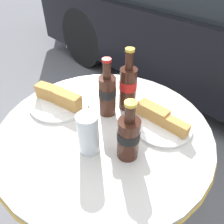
# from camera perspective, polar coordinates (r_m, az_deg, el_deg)

# --- Properties ---
(ground_plane) EXTENTS (30.00, 30.00, 0.00)m
(ground_plane) POSITION_cam_1_polar(r_m,az_deg,el_deg) (1.45, -1.26, -26.27)
(ground_plane) COLOR slate
(bistro_table) EXTENTS (0.81, 0.81, 0.76)m
(bistro_table) POSITION_cam_1_polar(r_m,az_deg,el_deg) (0.94, -1.78, -11.20)
(bistro_table) COLOR gold
(bistro_table) RESTS_ON ground_plane
(cola_bottle_left) EXTENTS (0.07, 0.07, 0.23)m
(cola_bottle_left) POSITION_cam_1_polar(r_m,az_deg,el_deg) (0.83, -1.24, 4.84)
(cola_bottle_left) COLOR #3D1E14
(cola_bottle_left) RESTS_ON bistro_table
(cola_bottle_right) EXTENTS (0.07, 0.07, 0.25)m
(cola_bottle_right) POSITION_cam_1_polar(r_m,az_deg,el_deg) (0.86, 4.20, 6.73)
(cola_bottle_right) COLOR #3D1E14
(cola_bottle_right) RESTS_ON bistro_table
(cola_bottle_center) EXTENTS (0.07, 0.07, 0.21)m
(cola_bottle_center) POSITION_cam_1_polar(r_m,az_deg,el_deg) (0.67, 4.31, -6.34)
(cola_bottle_center) COLOR #3D1E14
(cola_bottle_center) RESTS_ON bistro_table
(drinking_glass) EXTENTS (0.07, 0.07, 0.15)m
(drinking_glass) POSITION_cam_1_polar(r_m,az_deg,el_deg) (0.70, -6.19, -6.03)
(drinking_glass) COLOR #C68923
(drinking_glass) RESTS_ON bistro_table
(lunch_plate_near) EXTENTS (0.25, 0.25, 0.07)m
(lunch_plate_near) POSITION_cam_1_polar(r_m,az_deg,el_deg) (0.94, -13.60, 3.03)
(lunch_plate_near) COLOR white
(lunch_plate_near) RESTS_ON bistro_table
(lunch_plate_far) EXTENTS (0.22, 0.22, 0.07)m
(lunch_plate_far) POSITION_cam_1_polar(r_m,az_deg,el_deg) (0.83, 12.72, -2.49)
(lunch_plate_far) COLOR white
(lunch_plate_far) RESTS_ON bistro_table
(parked_car) EXTENTS (4.01, 1.68, 1.32)m
(parked_car) POSITION_cam_1_polar(r_m,az_deg,el_deg) (2.59, 25.63, 20.34)
(parked_car) COLOR black
(parked_car) RESTS_ON ground_plane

